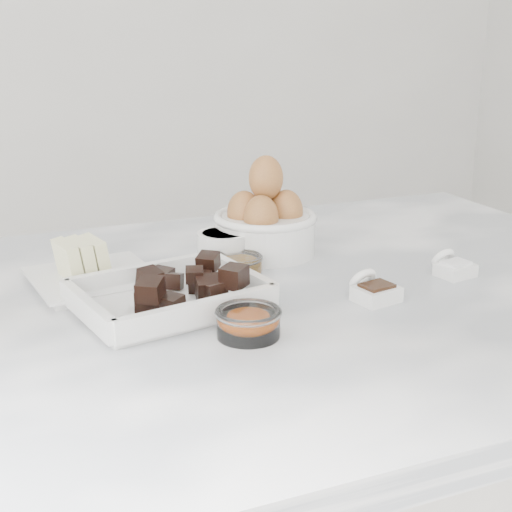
{
  "coord_description": "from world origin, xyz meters",
  "views": [
    {
      "loc": [
        -0.32,
        -0.8,
        1.27
      ],
      "look_at": [
        0.02,
        0.03,
        0.98
      ],
      "focal_mm": 50.0,
      "sensor_mm": 36.0,
      "label": 1
    }
  ],
  "objects_px": {
    "butter_plate": "(92,270)",
    "honey_bowl": "(239,265)",
    "zest_bowl": "(248,321)",
    "vanilla_spoon": "(373,290)",
    "sugar_ramekin": "(224,246)",
    "egg_bowl": "(265,222)",
    "salt_spoon": "(452,266)",
    "chocolate_dish": "(169,290)"
  },
  "relations": [
    {
      "from": "egg_bowl",
      "to": "vanilla_spoon",
      "type": "distance_m",
      "value": 0.24
    },
    {
      "from": "honey_bowl",
      "to": "salt_spoon",
      "type": "bearing_deg",
      "value": -22.46
    },
    {
      "from": "salt_spoon",
      "to": "honey_bowl",
      "type": "bearing_deg",
      "value": 157.54
    },
    {
      "from": "butter_plate",
      "to": "vanilla_spoon",
      "type": "bearing_deg",
      "value": -30.98
    },
    {
      "from": "chocolate_dish",
      "to": "butter_plate",
      "type": "distance_m",
      "value": 0.14
    },
    {
      "from": "egg_bowl",
      "to": "honey_bowl",
      "type": "relative_size",
      "value": 2.36
    },
    {
      "from": "egg_bowl",
      "to": "butter_plate",
      "type": "bearing_deg",
      "value": -171.26
    },
    {
      "from": "vanilla_spoon",
      "to": "salt_spoon",
      "type": "distance_m",
      "value": 0.16
    },
    {
      "from": "sugar_ramekin",
      "to": "egg_bowl",
      "type": "bearing_deg",
      "value": 15.23
    },
    {
      "from": "egg_bowl",
      "to": "zest_bowl",
      "type": "distance_m",
      "value": 0.31
    },
    {
      "from": "salt_spoon",
      "to": "sugar_ramekin",
      "type": "bearing_deg",
      "value": 147.87
    },
    {
      "from": "chocolate_dish",
      "to": "sugar_ramekin",
      "type": "height_order",
      "value": "chocolate_dish"
    },
    {
      "from": "sugar_ramekin",
      "to": "vanilla_spoon",
      "type": "height_order",
      "value": "sugar_ramekin"
    },
    {
      "from": "egg_bowl",
      "to": "honey_bowl",
      "type": "xyz_separation_m",
      "value": [
        -0.07,
        -0.08,
        -0.03
      ]
    },
    {
      "from": "vanilla_spoon",
      "to": "salt_spoon",
      "type": "bearing_deg",
      "value": 14.66
    },
    {
      "from": "zest_bowl",
      "to": "sugar_ramekin",
      "type": "bearing_deg",
      "value": 75.81
    },
    {
      "from": "honey_bowl",
      "to": "salt_spoon",
      "type": "height_order",
      "value": "salt_spoon"
    },
    {
      "from": "chocolate_dish",
      "to": "honey_bowl",
      "type": "relative_size",
      "value": 3.72
    },
    {
      "from": "chocolate_dish",
      "to": "salt_spoon",
      "type": "xyz_separation_m",
      "value": [
        0.4,
        -0.03,
        -0.01
      ]
    },
    {
      "from": "vanilla_spoon",
      "to": "salt_spoon",
      "type": "xyz_separation_m",
      "value": [
        0.15,
        0.04,
        -0.0
      ]
    },
    {
      "from": "butter_plate",
      "to": "sugar_ramekin",
      "type": "distance_m",
      "value": 0.2
    },
    {
      "from": "chocolate_dish",
      "to": "vanilla_spoon",
      "type": "bearing_deg",
      "value": -16.3
    },
    {
      "from": "salt_spoon",
      "to": "vanilla_spoon",
      "type": "bearing_deg",
      "value": -165.34
    },
    {
      "from": "egg_bowl",
      "to": "honey_bowl",
      "type": "height_order",
      "value": "egg_bowl"
    },
    {
      "from": "zest_bowl",
      "to": "egg_bowl",
      "type": "bearing_deg",
      "value": 63.36
    },
    {
      "from": "egg_bowl",
      "to": "zest_bowl",
      "type": "xyz_separation_m",
      "value": [
        -0.14,
        -0.28,
        -0.03
      ]
    },
    {
      "from": "chocolate_dish",
      "to": "honey_bowl",
      "type": "height_order",
      "value": "chocolate_dish"
    },
    {
      "from": "sugar_ramekin",
      "to": "zest_bowl",
      "type": "distance_m",
      "value": 0.26
    },
    {
      "from": "zest_bowl",
      "to": "vanilla_spoon",
      "type": "xyz_separation_m",
      "value": [
        0.19,
        0.04,
        -0.0
      ]
    },
    {
      "from": "zest_bowl",
      "to": "salt_spoon",
      "type": "height_order",
      "value": "salt_spoon"
    },
    {
      "from": "butter_plate",
      "to": "sugar_ramekin",
      "type": "xyz_separation_m",
      "value": [
        0.19,
        0.02,
        0.0
      ]
    },
    {
      "from": "sugar_ramekin",
      "to": "butter_plate",
      "type": "bearing_deg",
      "value": -173.78
    },
    {
      "from": "zest_bowl",
      "to": "chocolate_dish",
      "type": "bearing_deg",
      "value": 116.56
    },
    {
      "from": "honey_bowl",
      "to": "sugar_ramekin",
      "type": "bearing_deg",
      "value": 90.94
    },
    {
      "from": "butter_plate",
      "to": "vanilla_spoon",
      "type": "xyz_separation_m",
      "value": [
        0.32,
        -0.19,
        -0.01
      ]
    },
    {
      "from": "vanilla_spoon",
      "to": "zest_bowl",
      "type": "bearing_deg",
      "value": -166.76
    },
    {
      "from": "butter_plate",
      "to": "salt_spoon",
      "type": "bearing_deg",
      "value": -17.83
    },
    {
      "from": "vanilla_spoon",
      "to": "butter_plate",
      "type": "bearing_deg",
      "value": 149.02
    },
    {
      "from": "butter_plate",
      "to": "honey_bowl",
      "type": "distance_m",
      "value": 0.2
    },
    {
      "from": "chocolate_dish",
      "to": "butter_plate",
      "type": "bearing_deg",
      "value": 121.4
    },
    {
      "from": "chocolate_dish",
      "to": "vanilla_spoon",
      "type": "distance_m",
      "value": 0.26
    },
    {
      "from": "egg_bowl",
      "to": "zest_bowl",
      "type": "relative_size",
      "value": 2.09
    }
  ]
}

